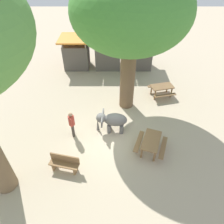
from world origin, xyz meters
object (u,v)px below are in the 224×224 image
Objects in this scene: person_handler at (72,123)px; wooden_bench at (64,163)px; picnic_table_near at (151,142)px; market_stall_teal at (139,54)px; market_stall_green at (108,54)px; market_stall_orange at (76,54)px; picnic_table_far at (162,88)px; shade_tree_secondary at (131,13)px; elephant at (112,120)px.

wooden_bench is (-0.06, -2.20, -0.48)m from person_handler.
market_stall_teal is (0.28, 9.26, 0.55)m from picnic_table_near.
market_stall_teal is at bearing 0.00° from market_stall_green.
market_stall_orange is (-0.76, 10.40, 0.67)m from wooden_bench.
market_stall_teal is at bearing -88.11° from picnic_table_far.
wooden_bench reaches higher than picnic_table_near.
market_stall_teal is (4.44, 10.40, 0.67)m from wooden_bench.
wooden_bench is 8.25m from picnic_table_far.
wooden_bench is at bearing -100.80° from person_handler.
market_stall_green is (-2.32, 9.26, 0.55)m from picnic_table_near.
market_stall_green is at bearing 103.35° from shade_tree_secondary.
market_stall_teal is at bearing 52.62° from person_handler.
shade_tree_secondary is 6.43m from picnic_table_near.
shade_tree_secondary reaches higher than market_stall_teal.
elephant is 0.22× the size of shade_tree_secondary.
market_stall_orange is 1.00× the size of market_stall_green.
picnic_table_far is 0.71× the size of market_stall_teal.
picnic_table_far is (1.46, 4.90, 0.00)m from picnic_table_near.
picnic_table_near is 5.12m from picnic_table_far.
wooden_bench is (-3.12, -4.98, -5.17)m from shade_tree_secondary.
elephant is at bearing -117.52° from wooden_bench.
market_stall_orange is at bearing -65.84° from elephant.
picnic_table_far is 5.79m from market_stall_green.
market_stall_orange reaches higher than picnic_table_near.
elephant is 1.07× the size of person_handler.
elephant reaches higher than picnic_table_far.
shade_tree_secondary is (3.07, 2.78, 4.69)m from person_handler.
person_handler is 8.39m from market_stall_green.
shade_tree_secondary is 3.12× the size of market_stall_green.
person_handler is 0.64× the size of market_stall_green.
picnic_table_near is 9.28m from market_stall_teal.
market_stall_orange is at bearing 125.63° from shade_tree_secondary.
picnic_table_far is at bearing 23.12° from shade_tree_secondary.
market_stall_green reaches higher than person_handler.
market_stall_orange and market_stall_green have the same top height.
picnic_table_far is 0.71× the size of market_stall_green.
shade_tree_secondary is at bearing -76.65° from market_stall_green.
shade_tree_secondary reaches higher than wooden_bench.
picnic_table_far is (2.49, 1.06, -5.05)m from shade_tree_secondary.
person_handler is 0.64× the size of market_stall_teal.
picnic_table_near is at bearing -75.95° from market_stall_green.
elephant is 0.69× the size of market_stall_teal.
market_stall_teal is (-1.17, 4.36, 0.55)m from picnic_table_far.
picnic_table_near is at bearing 146.69° from elephant.
wooden_bench is (-2.20, -2.59, -0.30)m from elephant.
picnic_table_near is (4.10, -1.06, -0.36)m from person_handler.
market_stall_teal reaches higher than picnic_table_far.
shade_tree_secondary is 4.37× the size of picnic_table_far.
market_stall_orange is (-6.37, 4.36, 0.55)m from picnic_table_far.
picnic_table_near is 0.76× the size of market_stall_green.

